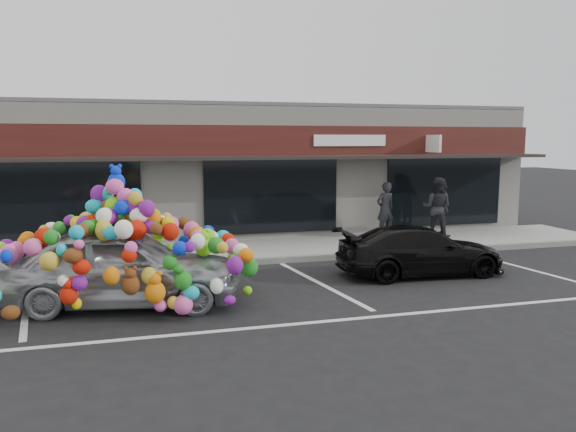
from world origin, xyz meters
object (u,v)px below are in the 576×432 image
object	(u,v)px
black_sedan	(420,251)
pedestrian_a	(385,209)
toy_car	(122,258)
pedestrian_c	(442,209)
pedestrian_b	(437,207)

from	to	relation	value
black_sedan	pedestrian_a	size ratio (longest dim) A/B	2.33
toy_car	pedestrian_c	world-z (taller)	toy_car
toy_car	pedestrian_c	xyz separation A→B (m)	(9.59, 4.60, 0.08)
black_sedan	pedestrian_b	distance (m)	4.59
black_sedan	pedestrian_a	xyz separation A→B (m)	(1.18, 4.43, 0.43)
toy_car	black_sedan	world-z (taller)	toy_car
toy_car	black_sedan	distance (m)	6.79
black_sedan	pedestrian_c	size ratio (longest dim) A/B	2.28
pedestrian_b	pedestrian_c	distance (m)	0.28
pedestrian_b	pedestrian_a	bearing A→B (deg)	12.75
black_sedan	pedestrian_a	world-z (taller)	pedestrian_a
pedestrian_a	pedestrian_b	distance (m)	1.58
pedestrian_b	black_sedan	bearing A→B (deg)	93.54
toy_car	black_sedan	xyz separation A→B (m)	(6.74, 0.73, -0.36)
black_sedan	pedestrian_b	size ratio (longest dim) A/B	2.12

